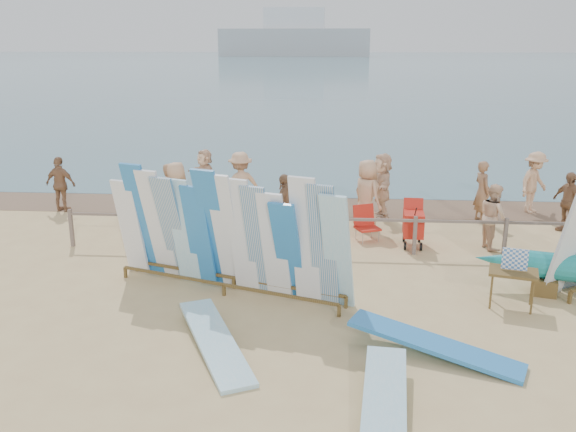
# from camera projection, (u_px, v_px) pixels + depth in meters

# --- Properties ---
(ground) EXTENTS (160.00, 160.00, 0.00)m
(ground) POSITION_uv_depth(u_px,v_px,m) (324.00, 307.00, 11.16)
(ground) COLOR tan
(ground) RESTS_ON ground
(ocean) EXTENTS (320.00, 240.00, 0.02)m
(ocean) POSITION_uv_depth(u_px,v_px,m) (334.00, 62.00, 133.80)
(ocean) COLOR #456D7C
(ocean) RESTS_ON ground
(wet_sand_strip) EXTENTS (40.00, 2.60, 0.01)m
(wet_sand_strip) POSITION_uv_depth(u_px,v_px,m) (328.00, 205.00, 18.06)
(wet_sand_strip) COLOR brown
(wet_sand_strip) RESTS_ON ground
(distant_ship) EXTENTS (45.00, 8.00, 14.00)m
(distant_ship) POSITION_uv_depth(u_px,v_px,m) (294.00, 38.00, 182.99)
(distant_ship) COLOR #999EA3
(distant_ship) RESTS_ON ocean
(fence) EXTENTS (12.08, 0.08, 0.90)m
(fence) POSITION_uv_depth(u_px,v_px,m) (326.00, 226.00, 13.86)
(fence) COLOR #746258
(fence) RESTS_ON ground
(main_surfboard_rack) EXTENTS (4.86, 2.19, 2.47)m
(main_surfboard_rack) POSITION_uv_depth(u_px,v_px,m) (228.00, 237.00, 11.51)
(main_surfboard_rack) COLOR brown
(main_surfboard_rack) RESTS_ON ground
(vendor_table) EXTENTS (0.97, 0.80, 1.12)m
(vendor_table) POSITION_uv_depth(u_px,v_px,m) (512.00, 288.00, 11.06)
(vendor_table) COLOR brown
(vendor_table) RESTS_ON ground
(flat_board_b) EXTENTS (0.82, 2.73, 0.35)m
(flat_board_b) POSITION_uv_depth(u_px,v_px,m) (384.00, 422.00, 7.79)
(flat_board_b) COLOR #8BC7DE
(flat_board_b) RESTS_ON ground
(flat_board_a) EXTENTS (1.67, 2.68, 0.26)m
(flat_board_a) POSITION_uv_depth(u_px,v_px,m) (215.00, 348.00, 9.66)
(flat_board_a) COLOR #8BC7DE
(flat_board_a) RESTS_ON ground
(flat_board_d) EXTENTS (2.69, 1.57, 0.40)m
(flat_board_d) POSITION_uv_depth(u_px,v_px,m) (434.00, 356.00, 9.42)
(flat_board_d) COLOR #2777C3
(flat_board_d) RESTS_ON ground
(beach_chair_left) EXTENTS (0.67, 0.68, 0.82)m
(beach_chair_left) POSITION_uv_depth(u_px,v_px,m) (325.00, 231.00, 14.78)
(beach_chair_left) COLOR red
(beach_chair_left) RESTS_ON ground
(beach_chair_right) EXTENTS (0.71, 0.72, 0.85)m
(beach_chair_right) POSITION_uv_depth(u_px,v_px,m) (367.00, 230.00, 14.82)
(beach_chair_right) COLOR red
(beach_chair_right) RESTS_ON ground
(stroller) EXTENTS (0.60, 0.83, 1.09)m
(stroller) POSITION_uv_depth(u_px,v_px,m) (413.00, 228.00, 14.35)
(stroller) COLOR red
(stroller) RESTS_ON ground
(beachgoer_4) EXTENTS (0.62, 1.02, 1.61)m
(beachgoer_4) POSITION_uv_depth(u_px,v_px,m) (285.00, 206.00, 14.83)
(beachgoer_4) COLOR #8C6042
(beachgoer_4) RESTS_ON ground
(beachgoer_8) EXTENTS (0.49, 0.80, 1.53)m
(beachgoer_8) POSITION_uv_depth(u_px,v_px,m) (494.00, 216.00, 14.13)
(beachgoer_8) COLOR beige
(beachgoer_8) RESTS_ON ground
(beachgoer_9) EXTENTS (1.13, 1.11, 1.73)m
(beachgoer_9) POSITION_uv_depth(u_px,v_px,m) (534.00, 182.00, 17.06)
(beachgoer_9) COLOR tan
(beachgoer_9) RESTS_ON ground
(beachgoer_1) EXTENTS (0.66, 0.73, 1.77)m
(beachgoer_1) POSITION_uv_depth(u_px,v_px,m) (172.00, 198.00, 15.29)
(beachgoer_1) COLOR #8C6042
(beachgoer_1) RESTS_ON ground
(beachgoer_10) EXTENTS (0.76, 0.98, 1.54)m
(beachgoer_10) POSITION_uv_depth(u_px,v_px,m) (568.00, 202.00, 15.38)
(beachgoer_10) COLOR #8C6042
(beachgoer_10) RESTS_ON ground
(beachgoer_5) EXTENTS (0.78, 1.71, 1.78)m
(beachgoer_5) POSITION_uv_depth(u_px,v_px,m) (382.00, 185.00, 16.64)
(beachgoer_5) COLOR beige
(beachgoer_5) RESTS_ON ground
(beachgoer_6) EXTENTS (0.87, 0.96, 1.81)m
(beachgoer_6) POSITION_uv_depth(u_px,v_px,m) (367.00, 195.00, 15.56)
(beachgoer_6) COLOR tan
(beachgoer_6) RESTS_ON ground
(beachgoer_7) EXTENTS (0.49, 0.67, 1.64)m
(beachgoer_7) POSITION_uv_depth(u_px,v_px,m) (482.00, 191.00, 16.24)
(beachgoer_7) COLOR #8C6042
(beachgoer_7) RESTS_ON ground
(beachgoer_0) EXTENTS (0.91, 0.95, 1.82)m
(beachgoer_0) POSITION_uv_depth(u_px,v_px,m) (177.00, 198.00, 15.19)
(beachgoer_0) COLOR tan
(beachgoer_0) RESTS_ON ground
(beachgoer_11) EXTENTS (1.29, 1.48, 1.61)m
(beachgoer_11) POSITION_uv_depth(u_px,v_px,m) (205.00, 176.00, 18.16)
(beachgoer_11) COLOR beige
(beachgoer_11) RESTS_ON ground
(beachgoer_3) EXTENTS (1.27, 0.98, 1.82)m
(beachgoer_3) POSITION_uv_depth(u_px,v_px,m) (241.00, 185.00, 16.55)
(beachgoer_3) COLOR tan
(beachgoer_3) RESTS_ON ground
(beachgoer_2) EXTENTS (0.84, 0.72, 1.57)m
(beachgoer_2) POSITION_uv_depth(u_px,v_px,m) (155.00, 205.00, 15.02)
(beachgoer_2) COLOR beige
(beachgoer_2) RESTS_ON ground
(beachgoer_extra_1) EXTENTS (0.98, 0.57, 1.57)m
(beachgoer_extra_1) POSITION_uv_depth(u_px,v_px,m) (61.00, 184.00, 17.19)
(beachgoer_extra_1) COLOR #8C6042
(beachgoer_extra_1) RESTS_ON ground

